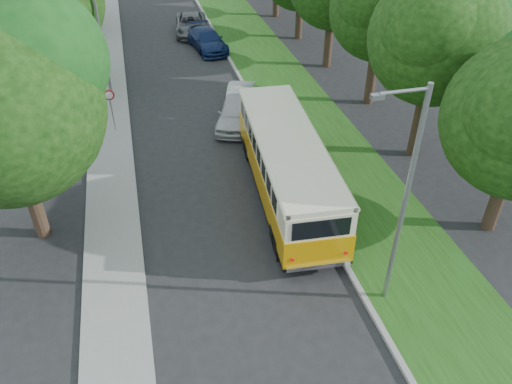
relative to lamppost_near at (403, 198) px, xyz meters
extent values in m
plane|color=#232326|center=(-4.21, 2.50, -4.37)|extent=(120.00, 120.00, 0.00)
cube|color=gray|center=(-0.61, 7.50, -4.29)|extent=(0.20, 70.00, 0.15)
cube|color=#234512|center=(1.74, 7.50, -4.30)|extent=(4.50, 70.00, 0.13)
cube|color=gray|center=(-9.01, 7.50, -4.31)|extent=(2.20, 70.00, 0.12)
cylinder|color=#332319|center=(5.95, 2.50, -2.70)|extent=(0.56, 0.56, 3.35)
cylinder|color=#332319|center=(5.75, 8.50, -2.24)|extent=(0.56, 0.56, 4.26)
sphere|color=black|center=(5.75, 8.50, 1.54)|extent=(5.98, 5.98, 5.98)
sphere|color=black|center=(6.80, 9.10, 2.73)|extent=(4.49, 4.49, 4.49)
sphere|color=black|center=(4.86, 7.75, 2.29)|extent=(4.19, 4.19, 4.19)
cylinder|color=#332319|center=(6.08, 14.50, -2.39)|extent=(0.56, 0.56, 3.95)
sphere|color=black|center=(6.08, 14.50, 1.13)|extent=(5.61, 5.61, 5.61)
sphere|color=black|center=(5.24, 13.80, 1.83)|extent=(3.92, 3.92, 3.92)
cylinder|color=#332319|center=(5.69, 20.50, -2.44)|extent=(0.56, 0.56, 3.86)
cylinder|color=#332319|center=(5.59, 26.50, -2.58)|extent=(0.56, 0.56, 3.58)
cylinder|color=#332319|center=(-11.71, 6.50, -2.53)|extent=(0.56, 0.56, 3.68)
sphere|color=black|center=(-11.71, 6.50, 1.18)|extent=(6.80, 6.80, 6.80)
sphere|color=black|center=(-10.52, 7.18, 2.54)|extent=(5.10, 5.10, 5.10)
cylinder|color=#332319|center=(-11.71, 20.50, -2.53)|extent=(0.56, 0.56, 3.68)
sphere|color=black|center=(-11.71, 20.50, 1.18)|extent=(6.80, 6.80, 6.80)
cylinder|color=#332319|center=(-11.71, 32.50, -2.53)|extent=(0.56, 0.56, 3.68)
cylinder|color=gray|center=(0.09, 0.00, -0.37)|extent=(0.16, 0.16, 8.00)
cylinder|color=gray|center=(-0.61, 0.00, 3.48)|extent=(1.40, 0.10, 0.10)
cube|color=gray|center=(-1.36, 0.00, 3.41)|extent=(0.35, 0.16, 0.14)
cylinder|color=gray|center=(-8.81, 18.50, -0.62)|extent=(0.16, 0.16, 7.50)
cylinder|color=gray|center=(-8.71, 14.50, -3.12)|extent=(0.06, 0.06, 2.50)
cone|color=red|center=(-8.71, 14.46, -2.22)|extent=(0.56, 0.02, 0.56)
cone|color=white|center=(-8.71, 14.44, -2.22)|extent=(0.40, 0.02, 0.40)
imported|color=silver|center=(-2.20, 13.70, -3.61)|extent=(3.26, 4.79, 1.52)
imported|color=silver|center=(-1.63, 15.25, -3.68)|extent=(2.67, 4.44, 1.38)
imported|color=navy|center=(-1.75, 25.71, -3.64)|extent=(2.77, 5.29, 1.46)
imported|color=#595B60|center=(-2.38, 29.70, -3.64)|extent=(3.03, 5.47, 1.45)
camera|label=1|loc=(-7.14, -10.47, 8.81)|focal=35.00mm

